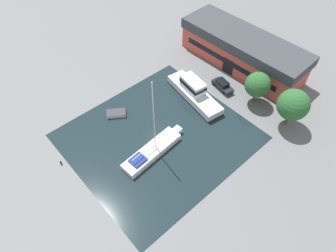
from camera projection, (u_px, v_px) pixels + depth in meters
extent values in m
plane|color=slate|center=(159.00, 136.00, 47.62)|extent=(440.00, 440.00, 0.00)
cube|color=#19282D|center=(159.00, 136.00, 47.62)|extent=(24.58, 26.67, 0.01)
cube|color=#C64C3D|center=(242.00, 55.00, 57.93)|extent=(24.58, 8.75, 4.36)
cube|color=#383D42|center=(245.00, 41.00, 55.53)|extent=(25.32, 9.01, 1.93)
cube|color=black|center=(228.00, 66.00, 56.64)|extent=(2.40, 0.13, 3.05)
cube|color=black|center=(229.00, 63.00, 55.97)|extent=(20.69, 0.67, 1.09)
cylinder|color=brown|center=(254.00, 96.00, 51.94)|extent=(0.36, 0.36, 2.20)
sphere|color=#28602D|center=(258.00, 85.00, 49.87)|extent=(4.31, 4.31, 4.31)
cylinder|color=brown|center=(287.00, 118.00, 48.37)|extent=(0.38, 0.38, 2.58)
sphere|color=#28602D|center=(293.00, 105.00, 45.97)|extent=(4.98, 4.98, 4.98)
cube|color=#1E2328|center=(223.00, 86.00, 54.36)|extent=(4.56, 2.41, 0.72)
cube|color=black|center=(222.00, 83.00, 53.93)|extent=(2.47, 1.87, 0.66)
cube|color=black|center=(227.00, 86.00, 53.33)|extent=(0.26, 1.38, 0.53)
cylinder|color=black|center=(230.00, 90.00, 54.15)|extent=(0.62, 0.29, 0.60)
cylinder|color=black|center=(224.00, 93.00, 53.62)|extent=(0.62, 0.29, 0.60)
cylinder|color=black|center=(221.00, 82.00, 55.62)|extent=(0.62, 0.29, 0.60)
cylinder|color=black|center=(214.00, 85.00, 55.08)|extent=(0.62, 0.29, 0.60)
cube|color=white|center=(152.00, 151.00, 45.14)|extent=(3.44, 10.34, 0.95)
cube|color=white|center=(177.00, 130.00, 47.79)|extent=(1.29, 1.29, 0.95)
cube|color=silver|center=(152.00, 149.00, 44.74)|extent=(3.31, 9.92, 0.08)
cylinder|color=silver|center=(154.00, 118.00, 40.20)|extent=(0.16, 0.16, 12.78)
cylinder|color=silver|center=(144.00, 151.00, 43.16)|extent=(0.48, 4.57, 0.12)
cube|color=navy|center=(138.00, 160.00, 43.29)|extent=(2.03, 2.37, 0.30)
cube|color=silver|center=(194.00, 95.00, 52.77)|extent=(12.54, 5.08, 1.45)
cube|color=black|center=(194.00, 97.00, 53.22)|extent=(12.67, 5.16, 0.18)
cube|color=silver|center=(193.00, 85.00, 51.72)|extent=(4.93, 3.05, 2.18)
cube|color=black|center=(193.00, 84.00, 51.55)|extent=(5.03, 3.13, 0.70)
cube|color=silver|center=(116.00, 113.00, 50.51)|extent=(3.14, 3.52, 0.48)
cube|color=#333338|center=(116.00, 112.00, 50.30)|extent=(3.29, 3.68, 0.08)
cylinder|color=black|center=(61.00, 163.00, 44.08)|extent=(0.24, 0.24, 0.48)
sphere|color=black|center=(60.00, 162.00, 43.84)|extent=(0.26, 0.26, 0.26)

